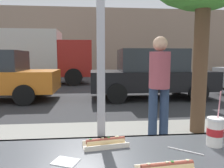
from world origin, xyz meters
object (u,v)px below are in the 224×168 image
soda_cup_left (215,131)px  hotdog_tray_far (167,168)px  box_truck (29,55)px  pedestrian (159,82)px  hotdog_tray_near (106,143)px  parked_car_black (151,74)px

soda_cup_left → hotdog_tray_far: soda_cup_left is taller
box_truck → pedestrian: size_ratio=4.02×
pedestrian → hotdog_tray_near: bearing=-115.2°
soda_cup_left → hotdog_tray_near: size_ratio=1.20×
parked_car_black → box_truck: size_ratio=0.66×
hotdog_tray_far → parked_car_black: 6.88m
hotdog_tray_near → box_truck: bearing=107.5°
soda_cup_left → box_truck: (-4.11, 11.12, 0.57)m
hotdog_tray_far → pedestrian: pedestrian is taller
soda_cup_left → parked_car_black: bearing=77.5°
soda_cup_left → box_truck: bearing=110.3°
box_truck → pedestrian: (4.45, -9.03, -0.52)m
hotdog_tray_far → pedestrian: bearing=73.2°
parked_car_black → box_truck: 7.31m
hotdog_tray_far → parked_car_black: (1.78, 6.65, -0.08)m
hotdog_tray_near → hotdog_tray_far: (0.25, -0.31, -0.00)m
hotdog_tray_near → box_truck: (-3.49, 11.07, 0.63)m
hotdog_tray_far → hotdog_tray_near: bearing=128.7°
soda_cup_left → box_truck: size_ratio=0.05×
parked_car_black → pedestrian: 4.43m
soda_cup_left → box_truck: box_truck is taller
hotdog_tray_far → box_truck: 12.00m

